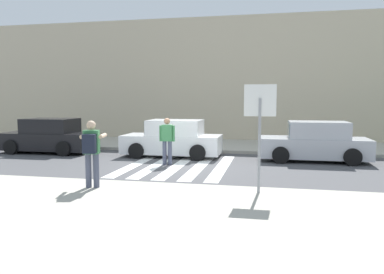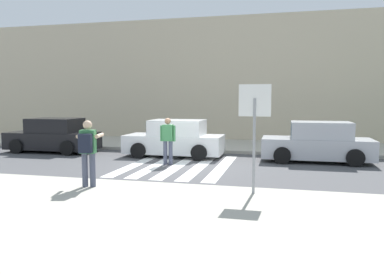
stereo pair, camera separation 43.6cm
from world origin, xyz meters
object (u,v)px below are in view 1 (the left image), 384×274
parked_car_black (49,137)px  parked_car_silver (315,143)px  stop_sign (260,114)px  parked_car_white (173,139)px  pedestrian_crossing (167,138)px  photographer_with_backpack (91,148)px

parked_car_black → parked_car_silver: (11.53, 0.00, 0.00)m
stop_sign → parked_car_black: 11.40m
stop_sign → parked_car_black: size_ratio=0.64×
parked_car_black → parked_car_white: bearing=0.0°
parked_car_white → parked_car_black: bearing=-180.0°
parked_car_silver → pedestrian_crossing: bearing=-159.9°
stop_sign → parked_car_black: (-9.56, 6.08, -1.32)m
parked_car_black → parked_car_silver: 11.53m
pedestrian_crossing → photographer_with_backpack: bearing=-99.6°
pedestrian_crossing → parked_car_white: pedestrian_crossing is taller
pedestrian_crossing → parked_car_silver: 5.78m
photographer_with_backpack → parked_car_black: (-5.36, 6.45, -0.44)m
pedestrian_crossing → parked_car_silver: size_ratio=0.42×
parked_car_black → parked_car_silver: same height
stop_sign → parked_car_white: size_ratio=0.64×
stop_sign → photographer_with_backpack: 4.31m
stop_sign → parked_car_silver: 6.53m
parked_car_white → parked_car_silver: same height
stop_sign → pedestrian_crossing: size_ratio=1.52×
pedestrian_crossing → parked_car_white: (-0.30, 1.98, -0.25)m
photographer_with_backpack → parked_car_white: bearing=86.0°
stop_sign → photographer_with_backpack: stop_sign is taller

